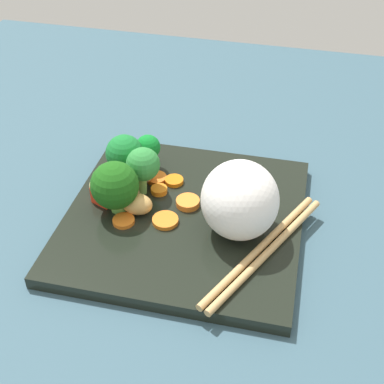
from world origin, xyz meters
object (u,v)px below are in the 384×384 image
at_px(rice_mound, 240,200).
at_px(broccoli_floret_3, 125,154).
at_px(square_plate, 185,218).
at_px(carrot_slice_1, 124,221).
at_px(chopstick_pair, 264,250).

relative_size(rice_mound, broccoli_floret_3, 1.50).
relative_size(square_plate, rice_mound, 2.96).
xyz_separation_m(rice_mound, carrot_slice_1, (0.13, 0.02, -0.04)).
height_order(carrot_slice_1, chopstick_pair, chopstick_pair).
distance_m(square_plate, chopstick_pair, 0.11).
distance_m(rice_mound, carrot_slice_1, 0.14).
relative_size(rice_mound, chopstick_pair, 0.46).
bearing_deg(broccoli_floret_3, chopstick_pair, 153.54).
bearing_deg(carrot_slice_1, chopstick_pair, 176.18).
relative_size(square_plate, broccoli_floret_3, 4.44).
bearing_deg(carrot_slice_1, broccoli_floret_3, -73.07).
relative_size(rice_mound, carrot_slice_1, 3.61).
height_order(rice_mound, carrot_slice_1, rice_mound).
distance_m(square_plate, carrot_slice_1, 0.07).
relative_size(carrot_slice_1, chopstick_pair, 0.13).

